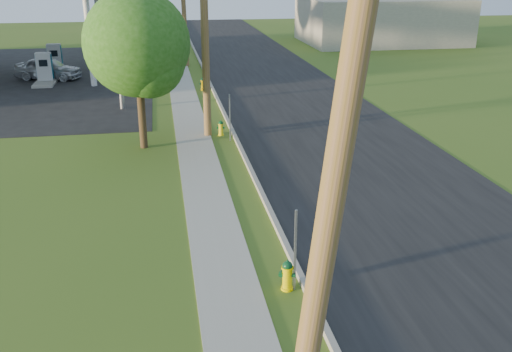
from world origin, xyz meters
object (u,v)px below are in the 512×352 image
Objects in this scene: hydrant_near at (287,275)px; hydrant_far at (203,84)px; fuel_pump_ne at (45,72)px; hydrant_mid at (221,128)px; tree_verge at (140,48)px; utility_pole_mid at (204,18)px; car_silver at (48,69)px; utility_pole_near at (335,174)px; fuel_pump_se at (55,61)px.

hydrant_near is 0.99× the size of hydrant_far.
fuel_pump_ne is 16.15m from hydrant_mid.
utility_pole_mid is at bearing 27.54° from tree_verge.
hydrant_mid is 17.22m from car_silver.
fuel_pump_se is at bearing 104.27° from utility_pole_near.
hydrant_mid is (9.46, -17.09, -0.40)m from fuel_pump_se.
fuel_pump_ne is at bearing 158.94° from hydrant_far.
utility_pole_near reaches higher than hydrant_far.
hydrant_mid is at bearing -89.88° from hydrant_far.
tree_verge is 12.42m from hydrant_near.
fuel_pump_ne reaches higher than hydrant_far.
utility_pole_near is at bearing -75.73° from fuel_pump_se.
car_silver is (-6.31, 15.64, -3.29)m from tree_verge.
car_silver is (-9.49, 14.36, 0.38)m from hydrant_mid.
fuel_pump_ne is at bearing 106.02° from utility_pole_near.
fuel_pump_se is at bearing 118.97° from hydrant_mid.
hydrant_near is (9.59, -25.77, -0.35)m from fuel_pump_ne.
fuel_pump_se is 4.21× the size of hydrant_near.
utility_pole_mid is 17.37m from car_silver.
utility_pole_near is at bearing -91.13° from hydrant_far.
car_silver is (-0.03, 1.27, -0.02)m from fuel_pump_ne.
hydrant_far is (9.44, -7.64, -0.35)m from fuel_pump_se.
hydrant_near is 22.14m from hydrant_far.
utility_pole_near is 6.89m from hydrant_near.
hydrant_near is at bearing -89.62° from hydrant_far.
hydrant_near is at bearing -73.84° from tree_verge.
utility_pole_near is 2.96× the size of fuel_pump_se.
utility_pole_near is 12.30× the size of hydrant_far.
utility_pole_mid reaches higher than car_silver.
utility_pole_mid is 10.44m from hydrant_far.
utility_pole_near is 18.00m from utility_pole_mid.
fuel_pump_se reaches higher than hydrant_far.
tree_verge is 11.76m from hydrant_far.
hydrant_near reaches higher than hydrant_mid.
utility_pole_mid is 19.65m from fuel_pump_se.
hydrant_far is at bearing -98.94° from car_silver.
fuel_pump_se is 4.15× the size of hydrant_far.
fuel_pump_ne is at bearing 124.40° from utility_pole_mid.
fuel_pump_se is 19.53m from hydrant_mid.
fuel_pump_ne is 4.21× the size of hydrant_near.
utility_pole_near is 36.34m from fuel_pump_se.
utility_pole_near is 32.51m from fuel_pump_ne.
hydrant_far is at bearing 90.12° from hydrant_mid.
utility_pole_near reaches higher than car_silver.
fuel_pump_se reaches higher than hydrant_mid.
hydrant_far is at bearing -21.06° from fuel_pump_ne.
utility_pole_near is 12.46× the size of hydrant_near.
fuel_pump_ne is (-8.90, 13.00, -4.23)m from utility_pole_mid.
tree_verge reaches higher than car_silver.
tree_verge is at bearing 98.95° from utility_pole_near.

